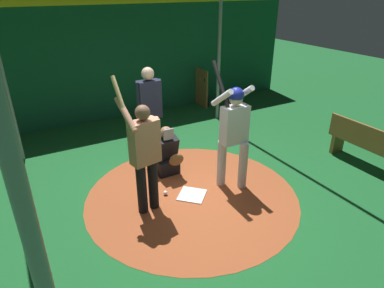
# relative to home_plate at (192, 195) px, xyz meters

# --- Properties ---
(ground_plane) EXTENTS (26.69, 26.69, 0.00)m
(ground_plane) POSITION_rel_home_plate_xyz_m (0.00, 0.00, -0.01)
(ground_plane) COLOR #195B28
(dirt_circle) EXTENTS (3.48, 3.48, 0.01)m
(dirt_circle) POSITION_rel_home_plate_xyz_m (0.00, 0.00, -0.01)
(dirt_circle) COLOR #9E4C28
(dirt_circle) RESTS_ON ground
(home_plate) EXTENTS (0.59, 0.59, 0.01)m
(home_plate) POSITION_rel_home_plate_xyz_m (0.00, 0.00, 0.00)
(home_plate) COLOR white
(home_plate) RESTS_ON dirt_circle
(batter) EXTENTS (0.68, 0.49, 2.10)m
(batter) POSITION_rel_home_plate_xyz_m (0.05, 0.74, 1.06)
(batter) COLOR #BCBCC0
(batter) RESTS_ON ground
(catcher) EXTENTS (0.58, 0.40, 0.93)m
(catcher) POSITION_rel_home_plate_xyz_m (-0.87, -0.03, 0.35)
(catcher) COLOR black
(catcher) RESTS_ON ground
(umpire) EXTENTS (0.23, 0.49, 1.85)m
(umpire) POSITION_rel_home_plate_xyz_m (-1.50, -0.06, 1.04)
(umpire) COLOR #4C4C51
(umpire) RESTS_ON ground
(visitor) EXTENTS (0.56, 0.55, 2.07)m
(visitor) POSITION_rel_home_plate_xyz_m (-0.02, -0.77, 0.98)
(visitor) COLOR black
(visitor) RESTS_ON ground
(back_wall) EXTENTS (0.22, 10.69, 3.00)m
(back_wall) POSITION_rel_home_plate_xyz_m (-4.26, 0.00, 1.50)
(back_wall) COLOR #145133
(back_wall) RESTS_ON ground
(cage_frame) EXTENTS (5.67, 4.73, 3.14)m
(cage_frame) POSITION_rel_home_plate_xyz_m (0.00, 0.00, 2.17)
(cage_frame) COLOR gray
(cage_frame) RESTS_ON ground
(bat_rack) EXTENTS (0.94, 0.19, 1.05)m
(bat_rack) POSITION_rel_home_plate_xyz_m (-4.01, 2.50, 0.48)
(bat_rack) COLOR olive
(bat_rack) RESTS_ON ground
(bench) EXTENTS (1.50, 0.36, 0.85)m
(bench) POSITION_rel_home_plate_xyz_m (0.70, 3.37, 0.42)
(bench) COLOR olive
(bench) RESTS_ON ground
(baseball_0) EXTENTS (0.07, 0.07, 0.07)m
(baseball_0) POSITION_rel_home_plate_xyz_m (-0.23, -0.38, 0.03)
(baseball_0) COLOR white
(baseball_0) RESTS_ON dirt_circle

